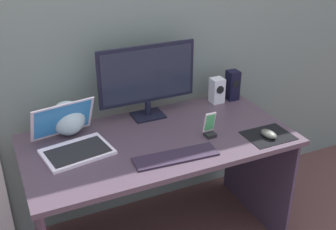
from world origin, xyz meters
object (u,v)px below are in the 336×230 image
object	(u,v)px
mouse	(269,134)
keyboard_external	(175,157)
fishbowl	(68,118)
phone_in_dock	(210,128)
speaker_near_monitor	(217,90)
speaker_right	(232,85)
monitor	(147,78)
laptop	(72,141)

from	to	relation	value
mouse	keyboard_external	bearing A→B (deg)	168.50
fishbowl	phone_in_dock	xyz separation A→B (m)	(0.67, -0.35, -0.04)
speaker_near_monitor	keyboard_external	bearing A→B (deg)	-137.08
speaker_right	fishbowl	size ratio (longest dim) A/B	1.00
mouse	phone_in_dock	size ratio (longest dim) A/B	0.72
fishbowl	phone_in_dock	world-z (taller)	fishbowl
keyboard_external	monitor	bearing A→B (deg)	87.86
fishbowl	mouse	distance (m)	1.07
keyboard_external	fishbowl	bearing A→B (deg)	135.52
laptop	phone_in_dock	world-z (taller)	laptop
monitor	phone_in_dock	xyz separation A→B (m)	(0.21, -0.35, -0.19)
speaker_near_monitor	mouse	xyz separation A→B (m)	(0.02, -0.51, -0.06)
laptop	phone_in_dock	distance (m)	0.72
speaker_near_monitor	fishbowl	distance (m)	0.93
mouse	phone_in_dock	bearing A→B (deg)	143.55
laptop	speaker_near_monitor	bearing A→B (deg)	11.12
laptop	phone_in_dock	xyz separation A→B (m)	(0.69, -0.17, 0.00)
monitor	laptop	bearing A→B (deg)	-159.82
monitor	laptop	size ratio (longest dim) A/B	1.50
speaker_right	laptop	xyz separation A→B (m)	(-1.06, -0.19, -0.05)
monitor	keyboard_external	bearing A→B (deg)	-95.88
speaker_near_monitor	laptop	xyz separation A→B (m)	(-0.95, -0.19, -0.03)
speaker_right	keyboard_external	distance (m)	0.80
speaker_near_monitor	phone_in_dock	bearing A→B (deg)	-125.43
keyboard_external	mouse	size ratio (longest dim) A/B	4.23
speaker_right	speaker_near_monitor	bearing A→B (deg)	-179.95
mouse	fishbowl	bearing A→B (deg)	144.12
speaker_right	mouse	size ratio (longest dim) A/B	1.89
speaker_near_monitor	monitor	bearing A→B (deg)	-178.90
speaker_right	fishbowl	world-z (taller)	speaker_right
fishbowl	phone_in_dock	bearing A→B (deg)	-27.14
phone_in_dock	monitor	bearing A→B (deg)	120.94
speaker_near_monitor	mouse	distance (m)	0.51
mouse	phone_in_dock	distance (m)	0.32
monitor	speaker_right	world-z (taller)	monitor
speaker_near_monitor	laptop	size ratio (longest dim) A/B	0.41
phone_in_dock	laptop	bearing A→B (deg)	165.97
fishbowl	speaker_right	bearing A→B (deg)	0.81
laptop	keyboard_external	size ratio (longest dim) A/B	0.90
speaker_right	mouse	distance (m)	0.52
monitor	speaker_right	distance (m)	0.60
speaker_near_monitor	keyboard_external	distance (m)	0.71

